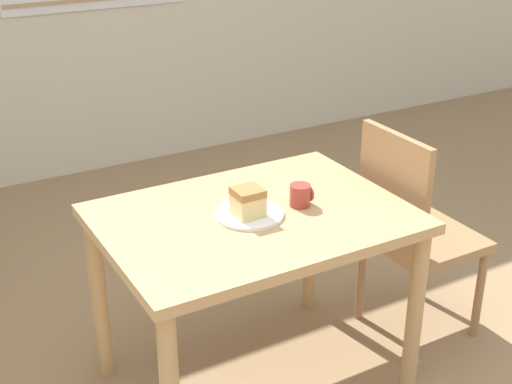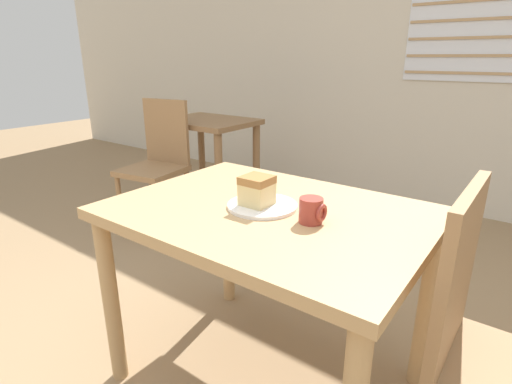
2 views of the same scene
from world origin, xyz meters
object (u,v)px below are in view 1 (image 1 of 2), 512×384
dining_table_near (254,240)px  plate (249,214)px  cake_slice (248,202)px  coffee_mug (301,195)px  chair_near_window (412,229)px

dining_table_near → plate: plate is taller
plate → cake_slice: bearing=-131.6°
plate → cake_slice: 0.06m
cake_slice → coffee_mug: 0.22m
cake_slice → plate: bearing=48.4°
dining_table_near → plate: (-0.02, -0.01, 0.11)m
plate → coffee_mug: 0.21m
chair_near_window → cake_slice: size_ratio=9.23×
plate → cake_slice: cake_slice is taller
chair_near_window → dining_table_near: bearing=87.9°
cake_slice → coffee_mug: bearing=-0.8°
chair_near_window → coffee_mug: chair_near_window is taller
plate → chair_near_window: bearing=-1.5°
chair_near_window → cake_slice: chair_near_window is taller
dining_table_near → cake_slice: bearing=-148.5°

